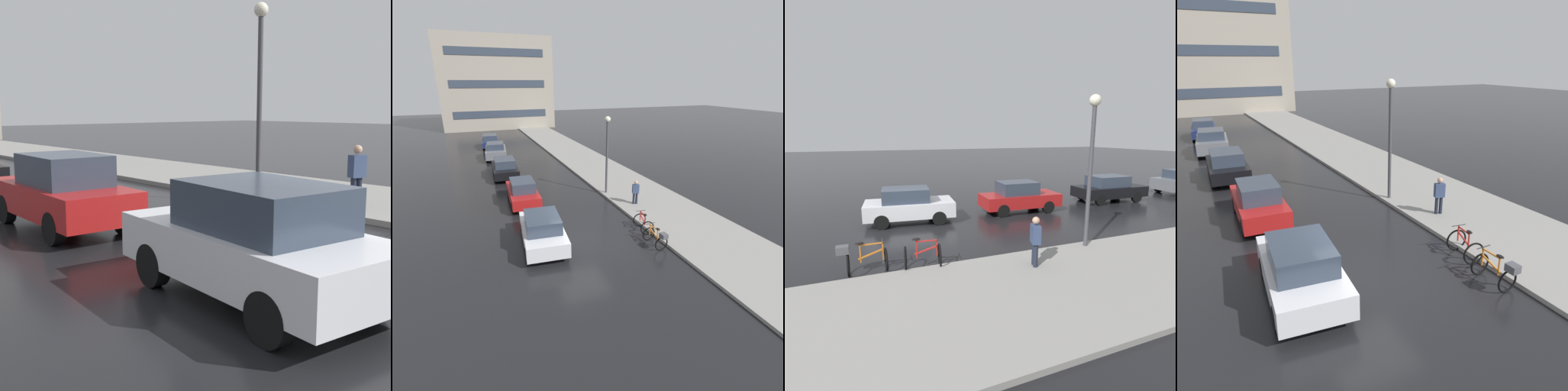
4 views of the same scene
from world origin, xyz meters
TOP-DOWN VIEW (x-y plane):
  - ground_plane at (0.00, 0.00)m, footprint 140.00×140.00m
  - sidewalk_kerb at (6.00, 10.00)m, footprint 4.80×60.00m
  - car_white at (-1.85, 0.35)m, footprint 2.27×4.18m
  - car_red at (-1.73, 6.07)m, footprint 1.90×4.18m
  - pedestrian at (4.75, 3.07)m, footprint 0.45×0.34m
  - streetlamp at (3.94, 5.65)m, footprint 0.38×0.38m

SIDE VIEW (x-z plane):
  - ground_plane at x=0.00m, z-range 0.00..0.00m
  - sidewalk_kerb at x=6.00m, z-range 0.00..0.14m
  - car_red at x=-1.73m, z-range -0.01..1.60m
  - car_white at x=-1.85m, z-range 0.01..1.62m
  - pedestrian at x=4.75m, z-range 0.11..1.77m
  - streetlamp at x=3.94m, z-range 0.79..6.10m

